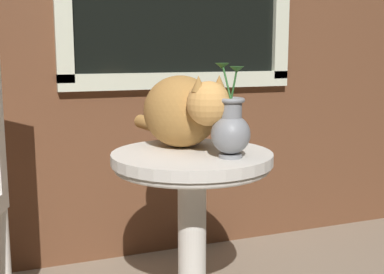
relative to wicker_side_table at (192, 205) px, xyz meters
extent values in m
cube|color=beige|center=(0.18, 0.61, 0.37)|extent=(1.06, 0.03, 0.07)
cylinder|color=silver|center=(0.00, 0.00, -0.12)|extent=(0.09, 0.09, 0.53)
cylinder|color=silver|center=(0.00, 0.00, 0.16)|extent=(0.52, 0.52, 0.03)
torus|color=silver|center=(0.00, 0.00, 0.13)|extent=(0.50, 0.50, 0.02)
cylinder|color=silver|center=(-0.59, 0.21, -0.21)|extent=(0.04, 0.04, 0.41)
ellipsoid|color=#AD7A3D|center=(0.00, 0.11, 0.30)|extent=(0.28, 0.32, 0.24)
sphere|color=#E2A356|center=(0.03, -0.07, 0.34)|extent=(0.14, 0.14, 0.14)
cone|color=#AD7A3D|center=(-0.01, -0.08, 0.40)|extent=(0.04, 0.04, 0.05)
cone|color=#AD7A3D|center=(0.07, -0.06, 0.40)|extent=(0.04, 0.04, 0.05)
cylinder|color=#AD7A3D|center=(-0.03, 0.30, 0.23)|extent=(0.09, 0.26, 0.05)
cylinder|color=gray|center=(0.08, -0.12, 0.18)|extent=(0.07, 0.07, 0.01)
ellipsoid|color=gray|center=(0.08, -0.12, 0.25)|extent=(0.12, 0.12, 0.12)
cylinder|color=gray|center=(0.08, -0.12, 0.33)|extent=(0.07, 0.07, 0.06)
torus|color=gray|center=(0.08, -0.12, 0.35)|extent=(0.08, 0.08, 0.01)
cylinder|color=#2D662D|center=(0.07, -0.10, 0.41)|extent=(0.02, 0.04, 0.10)
cone|color=#2D662D|center=(0.07, -0.08, 0.46)|extent=(0.04, 0.04, 0.02)
cylinder|color=#2D662D|center=(0.09, -0.13, 0.40)|extent=(0.02, 0.02, 0.09)
cone|color=#2D662D|center=(0.09, -0.13, 0.45)|extent=(0.04, 0.04, 0.02)
camera|label=1|loc=(-0.57, -1.48, 0.50)|focal=47.00mm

